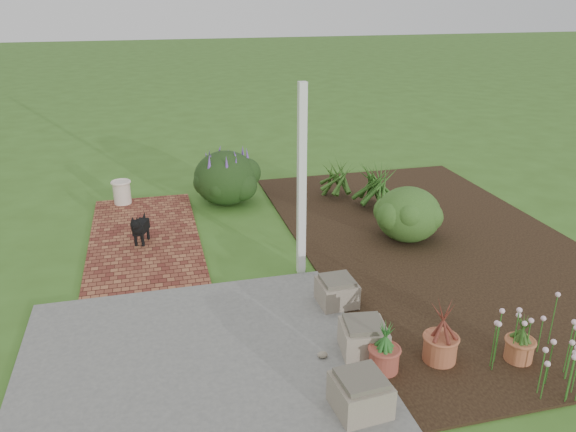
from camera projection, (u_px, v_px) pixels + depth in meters
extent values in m
plane|color=#3B6520|center=(281.00, 278.00, 7.31)|extent=(80.00, 80.00, 0.00)
cube|color=slate|center=(198.00, 375.00, 5.45)|extent=(3.50, 3.50, 0.04)
cube|color=maroon|center=(145.00, 237.00, 8.49)|extent=(1.60, 3.50, 0.04)
cube|color=black|center=(436.00, 242.00, 8.33)|extent=(4.00, 7.00, 0.03)
cube|color=white|center=(302.00, 183.00, 7.01)|extent=(0.10, 0.10, 2.50)
cube|color=#766757|center=(360.00, 395.00, 4.91)|extent=(0.49, 0.49, 0.30)
cube|color=gray|center=(363.00, 339.00, 5.72)|extent=(0.50, 0.50, 0.30)
cube|color=gray|center=(337.00, 292.00, 6.60)|extent=(0.44, 0.44, 0.28)
cube|color=black|center=(141.00, 227.00, 8.17)|extent=(0.26, 0.37, 0.15)
cylinder|color=black|center=(136.00, 240.00, 8.12)|extent=(0.04, 0.04, 0.17)
cylinder|color=black|center=(143.00, 241.00, 8.11)|extent=(0.04, 0.04, 0.17)
cylinder|color=black|center=(141.00, 233.00, 8.35)|extent=(0.04, 0.04, 0.17)
cylinder|color=black|center=(148.00, 234.00, 8.34)|extent=(0.04, 0.04, 0.17)
sphere|color=black|center=(135.00, 225.00, 7.93)|extent=(0.14, 0.14, 0.14)
cone|color=black|center=(144.00, 216.00, 8.30)|extent=(0.09, 0.12, 0.13)
cylinder|color=beige|center=(122.00, 192.00, 9.71)|extent=(0.39, 0.39, 0.39)
ellipsoid|color=#173812|center=(408.00, 213.00, 8.28)|extent=(1.17, 1.17, 0.81)
cylinder|color=#A85938|center=(440.00, 348.00, 5.60)|extent=(0.36, 0.36, 0.27)
cylinder|color=#B5643D|center=(519.00, 350.00, 5.62)|extent=(0.32, 0.32, 0.23)
cylinder|color=#9B4434|center=(384.00, 359.00, 5.46)|extent=(0.36, 0.36, 0.25)
ellipsoid|color=black|center=(226.00, 176.00, 9.79)|extent=(1.31, 1.31, 0.94)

